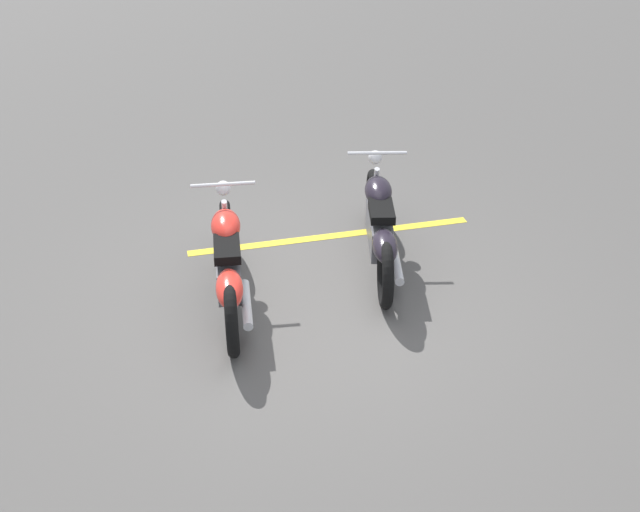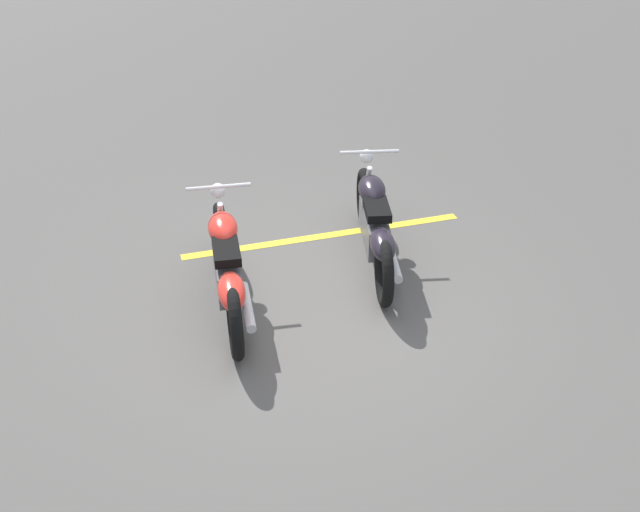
% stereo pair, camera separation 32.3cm
% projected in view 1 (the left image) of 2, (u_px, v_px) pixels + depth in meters
% --- Properties ---
extents(ground_plane, '(60.00, 60.00, 0.00)m').
position_uv_depth(ground_plane, '(316.00, 302.00, 7.52)').
color(ground_plane, '#514F4C').
extents(motorcycle_bright_foreground, '(2.23, 0.62, 1.04)m').
position_uv_depth(motorcycle_bright_foreground, '(229.00, 264.00, 7.25)').
color(motorcycle_bright_foreground, black).
rests_on(motorcycle_bright_foreground, ground).
extents(motorcycle_dark_foreground, '(2.21, 0.71, 1.04)m').
position_uv_depth(motorcycle_dark_foreground, '(380.00, 226.00, 7.87)').
color(motorcycle_dark_foreground, black).
rests_on(motorcycle_dark_foreground, ground).
extents(parking_stripe_near, '(0.17, 3.20, 0.01)m').
position_uv_depth(parking_stripe_near, '(332.00, 236.00, 8.61)').
color(parking_stripe_near, yellow).
rests_on(parking_stripe_near, ground).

